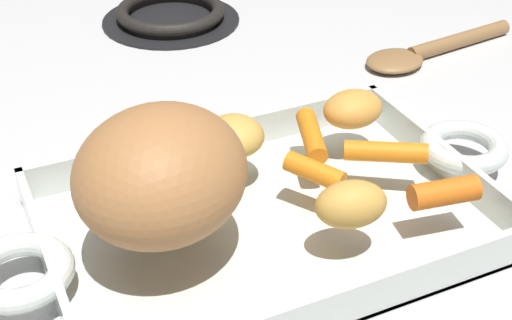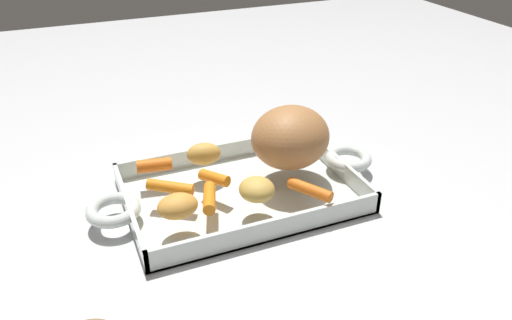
{
  "view_description": "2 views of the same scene",
  "coord_description": "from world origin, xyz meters",
  "px_view_note": "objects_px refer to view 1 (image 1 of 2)",
  "views": [
    {
      "loc": [
        -0.2,
        -0.42,
        0.38
      ],
      "look_at": [
        -0.01,
        -0.0,
        0.07
      ],
      "focal_mm": 51.92,
      "sensor_mm": 36.0,
      "label": 1
    },
    {
      "loc": [
        0.23,
        0.61,
        0.44
      ],
      "look_at": [
        -0.03,
        -0.01,
        0.05
      ],
      "focal_mm": 35.53,
      "sensor_mm": 36.0,
      "label": 2
    }
  ],
  "objects_px": {
    "baby_carrot_center_left": "(385,152)",
    "baby_carrot_long": "(312,136)",
    "potato_near_roast": "(239,135)",
    "potato_whole": "(353,109)",
    "serving_spoon": "(424,51)",
    "baby_carrot_southeast": "(444,193)",
    "stove_burner_rear": "(171,14)",
    "roasting_dish": "(267,218)",
    "pork_roast": "(161,175)",
    "baby_carrot_northeast": "(142,153)",
    "potato_golden_large": "(351,204)",
    "baby_carrot_northwest": "(313,170)"
  },
  "relations": [
    {
      "from": "baby_carrot_long",
      "to": "baby_carrot_northwest",
      "type": "bearing_deg",
      "value": -116.67
    },
    {
      "from": "baby_carrot_northwest",
      "to": "serving_spoon",
      "type": "height_order",
      "value": "baby_carrot_northwest"
    },
    {
      "from": "roasting_dish",
      "to": "baby_carrot_southeast",
      "type": "relative_size",
      "value": 8.61
    },
    {
      "from": "baby_carrot_northeast",
      "to": "potato_whole",
      "type": "xyz_separation_m",
      "value": [
        0.19,
        -0.02,
        0.01
      ]
    },
    {
      "from": "baby_carrot_northwest",
      "to": "baby_carrot_southeast",
      "type": "relative_size",
      "value": 0.92
    },
    {
      "from": "baby_carrot_long",
      "to": "stove_burner_rear",
      "type": "bearing_deg",
      "value": 89.31
    },
    {
      "from": "potato_near_roast",
      "to": "pork_roast",
      "type": "bearing_deg",
      "value": -141.52
    },
    {
      "from": "serving_spoon",
      "to": "baby_carrot_center_left",
      "type": "bearing_deg",
      "value": 40.4
    },
    {
      "from": "potato_near_roast",
      "to": "potato_whole",
      "type": "relative_size",
      "value": 0.93
    },
    {
      "from": "roasting_dish",
      "to": "baby_carrot_northeast",
      "type": "height_order",
      "value": "baby_carrot_northeast"
    },
    {
      "from": "baby_carrot_center_left",
      "to": "baby_carrot_long",
      "type": "xyz_separation_m",
      "value": [
        -0.04,
        0.05,
        0.0
      ]
    },
    {
      "from": "serving_spoon",
      "to": "potato_near_roast",
      "type": "bearing_deg",
      "value": 19.02
    },
    {
      "from": "potato_golden_large",
      "to": "stove_burner_rear",
      "type": "relative_size",
      "value": 0.31
    },
    {
      "from": "baby_carrot_southeast",
      "to": "potato_near_roast",
      "type": "distance_m",
      "value": 0.17
    },
    {
      "from": "roasting_dish",
      "to": "potato_near_roast",
      "type": "height_order",
      "value": "potato_near_roast"
    },
    {
      "from": "roasting_dish",
      "to": "potato_golden_large",
      "type": "relative_size",
      "value": 8.55
    },
    {
      "from": "pork_roast",
      "to": "potato_whole",
      "type": "distance_m",
      "value": 0.21
    },
    {
      "from": "baby_carrot_center_left",
      "to": "serving_spoon",
      "type": "xyz_separation_m",
      "value": [
        0.19,
        0.21,
        -0.04
      ]
    },
    {
      "from": "baby_carrot_long",
      "to": "baby_carrot_northeast",
      "type": "xyz_separation_m",
      "value": [
        -0.14,
        0.03,
        -0.0
      ]
    },
    {
      "from": "baby_carrot_southeast",
      "to": "stove_burner_rear",
      "type": "distance_m",
      "value": 0.5
    },
    {
      "from": "baby_carrot_northeast",
      "to": "potato_whole",
      "type": "bearing_deg",
      "value": -6.59
    },
    {
      "from": "roasting_dish",
      "to": "baby_carrot_northwest",
      "type": "height_order",
      "value": "baby_carrot_northwest"
    },
    {
      "from": "baby_carrot_northeast",
      "to": "potato_whole",
      "type": "height_order",
      "value": "potato_whole"
    },
    {
      "from": "baby_carrot_center_left",
      "to": "potato_whole",
      "type": "relative_size",
      "value": 1.23
    },
    {
      "from": "baby_carrot_northeast",
      "to": "potato_near_roast",
      "type": "distance_m",
      "value": 0.08
    },
    {
      "from": "baby_carrot_northeast",
      "to": "stove_burner_rear",
      "type": "distance_m",
      "value": 0.38
    },
    {
      "from": "potato_golden_large",
      "to": "serving_spoon",
      "type": "xyz_separation_m",
      "value": [
        0.26,
        0.27,
        -0.05
      ]
    },
    {
      "from": "baby_carrot_northwest",
      "to": "baby_carrot_long",
      "type": "relative_size",
      "value": 0.77
    },
    {
      "from": "potato_golden_large",
      "to": "potato_near_roast",
      "type": "bearing_deg",
      "value": 105.36
    },
    {
      "from": "potato_golden_large",
      "to": "serving_spoon",
      "type": "bearing_deg",
      "value": 45.52
    },
    {
      "from": "baby_carrot_northeast",
      "to": "potato_golden_large",
      "type": "xyz_separation_m",
      "value": [
        0.11,
        -0.14,
        0.01
      ]
    },
    {
      "from": "potato_near_roast",
      "to": "baby_carrot_center_left",
      "type": "bearing_deg",
      "value": -31.55
    },
    {
      "from": "pork_roast",
      "to": "baby_carrot_long",
      "type": "distance_m",
      "value": 0.17
    },
    {
      "from": "roasting_dish",
      "to": "baby_carrot_long",
      "type": "bearing_deg",
      "value": 36.56
    },
    {
      "from": "baby_carrot_southeast",
      "to": "stove_burner_rear",
      "type": "relative_size",
      "value": 0.31
    },
    {
      "from": "baby_carrot_southeast",
      "to": "serving_spoon",
      "type": "height_order",
      "value": "baby_carrot_southeast"
    },
    {
      "from": "stove_burner_rear",
      "to": "baby_carrot_northeast",
      "type": "bearing_deg",
      "value": -112.58
    },
    {
      "from": "pork_roast",
      "to": "potato_near_roast",
      "type": "xyz_separation_m",
      "value": [
        0.09,
        0.07,
        -0.03
      ]
    },
    {
      "from": "baby_carrot_long",
      "to": "potato_whole",
      "type": "distance_m",
      "value": 0.05
    },
    {
      "from": "baby_carrot_center_left",
      "to": "stove_burner_rear",
      "type": "bearing_deg",
      "value": 95.19
    },
    {
      "from": "baby_carrot_long",
      "to": "baby_carrot_center_left",
      "type": "bearing_deg",
      "value": -47.64
    },
    {
      "from": "serving_spoon",
      "to": "pork_roast",
      "type": "bearing_deg",
      "value": 22.34
    },
    {
      "from": "roasting_dish",
      "to": "baby_carrot_long",
      "type": "xyz_separation_m",
      "value": [
        0.06,
        0.05,
        0.03
      ]
    },
    {
      "from": "baby_carrot_long",
      "to": "serving_spoon",
      "type": "distance_m",
      "value": 0.29
    },
    {
      "from": "baby_carrot_center_left",
      "to": "potato_near_roast",
      "type": "bearing_deg",
      "value": 148.45
    },
    {
      "from": "pork_roast",
      "to": "baby_carrot_center_left",
      "type": "height_order",
      "value": "pork_roast"
    },
    {
      "from": "roasting_dish",
      "to": "potato_golden_large",
      "type": "xyz_separation_m",
      "value": [
        0.04,
        -0.06,
        0.04
      ]
    },
    {
      "from": "baby_carrot_southeast",
      "to": "baby_carrot_northeast",
      "type": "relative_size",
      "value": 0.78
    },
    {
      "from": "potato_near_roast",
      "to": "potato_whole",
      "type": "distance_m",
      "value": 0.11
    },
    {
      "from": "pork_roast",
      "to": "roasting_dish",
      "type": "bearing_deg",
      "value": 5.09
    }
  ]
}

